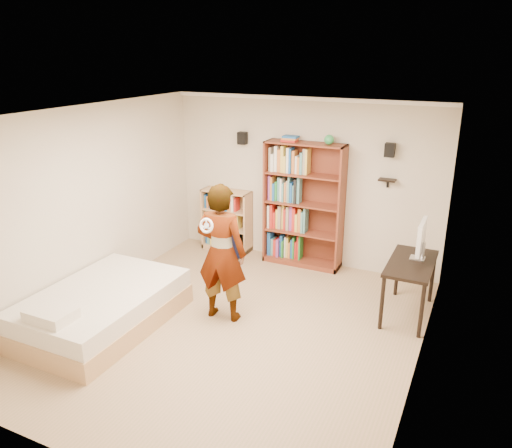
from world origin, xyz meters
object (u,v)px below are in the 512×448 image
Objects in this scene: person at (221,253)px; daybed at (102,303)px; computer_desk at (409,288)px; low_bookshelf at (227,220)px; tall_bookshelf at (303,206)px.

daybed is at bearing 28.67° from person.
person is at bearing -153.34° from computer_desk.
person is (1.08, -2.12, 0.37)m from low_bookshelf.
low_bookshelf is at bearing 179.06° from tall_bookshelf.
computer_desk is (1.87, -0.99, -0.63)m from tall_bookshelf.
computer_desk is at bearing 29.38° from daybed.
tall_bookshelf is 2.20m from computer_desk.
daybed is at bearing -150.62° from computer_desk.
person is at bearing -99.29° from tall_bookshelf.
tall_bookshelf reaches higher than low_bookshelf.
low_bookshelf is 0.51× the size of daybed.
tall_bookshelf is 1.10× the size of person.
person is at bearing -62.96° from low_bookshelf.
daybed is 1.66m from person.
computer_desk is 2.53m from person.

